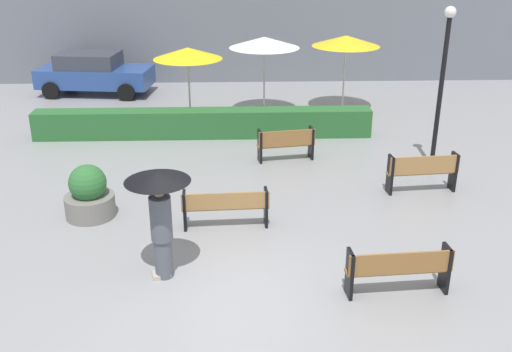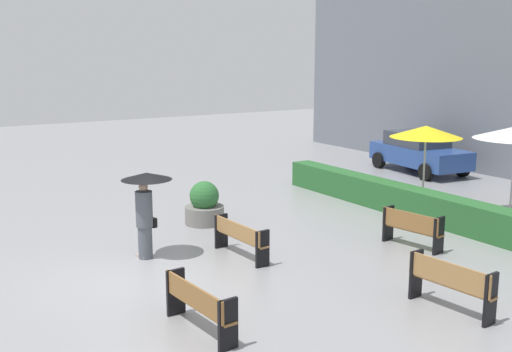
{
  "view_description": "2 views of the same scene",
  "coord_description": "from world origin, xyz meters",
  "px_view_note": "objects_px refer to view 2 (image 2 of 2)",
  "views": [
    {
      "loc": [
        0.4,
        -8.49,
        5.69
      ],
      "look_at": [
        0.8,
        3.15,
        0.85
      ],
      "focal_mm": 40.99,
      "sensor_mm": 36.0,
      "label": 1
    },
    {
      "loc": [
        11.7,
        -4.43,
        4.56
      ],
      "look_at": [
        -1.5,
        3.91,
        1.46
      ],
      "focal_mm": 43.08,
      "sensor_mm": 36.0,
      "label": 2
    }
  ],
  "objects_px": {
    "bench_mid_center": "(240,236)",
    "planter_pot": "(204,206)",
    "pedestrian_with_umbrella": "(146,199)",
    "bench_back_row": "(412,227)",
    "parked_car": "(419,151)",
    "bench_near_right": "(198,303)",
    "patio_umbrella_yellow": "(426,132)",
    "bench_far_right": "(450,282)"
  },
  "relations": [
    {
      "from": "bench_back_row",
      "to": "parked_car",
      "type": "relative_size",
      "value": 0.36
    },
    {
      "from": "bench_mid_center",
      "to": "patio_umbrella_yellow",
      "type": "distance_m",
      "value": 7.59
    },
    {
      "from": "bench_near_right",
      "to": "patio_umbrella_yellow",
      "type": "height_order",
      "value": "patio_umbrella_yellow"
    },
    {
      "from": "planter_pot",
      "to": "patio_umbrella_yellow",
      "type": "xyz_separation_m",
      "value": [
        1.71,
        6.64,
        1.77
      ]
    },
    {
      "from": "bench_mid_center",
      "to": "planter_pot",
      "type": "relative_size",
      "value": 1.54
    },
    {
      "from": "patio_umbrella_yellow",
      "to": "parked_car",
      "type": "relative_size",
      "value": 0.56
    },
    {
      "from": "bench_mid_center",
      "to": "planter_pot",
      "type": "xyz_separation_m",
      "value": [
        -2.94,
        0.64,
        0.0
      ]
    },
    {
      "from": "bench_near_right",
      "to": "bench_mid_center",
      "type": "bearing_deg",
      "value": 139.07
    },
    {
      "from": "bench_mid_center",
      "to": "pedestrian_with_umbrella",
      "type": "bearing_deg",
      "value": -121.27
    },
    {
      "from": "patio_umbrella_yellow",
      "to": "parked_car",
      "type": "distance_m",
      "value": 5.76
    },
    {
      "from": "planter_pot",
      "to": "parked_car",
      "type": "distance_m",
      "value": 10.84
    },
    {
      "from": "bench_near_right",
      "to": "parked_car",
      "type": "distance_m",
      "value": 16.0
    },
    {
      "from": "patio_umbrella_yellow",
      "to": "parked_car",
      "type": "bearing_deg",
      "value": 134.55
    },
    {
      "from": "bench_far_right",
      "to": "patio_umbrella_yellow",
      "type": "relative_size",
      "value": 0.69
    },
    {
      "from": "bench_near_right",
      "to": "bench_back_row",
      "type": "relative_size",
      "value": 1.14
    },
    {
      "from": "bench_mid_center",
      "to": "pedestrian_with_umbrella",
      "type": "xyz_separation_m",
      "value": [
        -1.09,
        -1.8,
        0.87
      ]
    },
    {
      "from": "bench_back_row",
      "to": "patio_umbrella_yellow",
      "type": "distance_m",
      "value": 4.76
    },
    {
      "from": "bench_far_right",
      "to": "patio_umbrella_yellow",
      "type": "bearing_deg",
      "value": 136.09
    },
    {
      "from": "bench_mid_center",
      "to": "bench_back_row",
      "type": "height_order",
      "value": "bench_back_row"
    },
    {
      "from": "pedestrian_with_umbrella",
      "to": "patio_umbrella_yellow",
      "type": "bearing_deg",
      "value": 90.89
    },
    {
      "from": "bench_mid_center",
      "to": "bench_far_right",
      "type": "distance_m",
      "value": 4.9
    },
    {
      "from": "bench_near_right",
      "to": "bench_mid_center",
      "type": "distance_m",
      "value": 3.9
    },
    {
      "from": "bench_near_right",
      "to": "bench_mid_center",
      "type": "relative_size",
      "value": 0.99
    },
    {
      "from": "bench_near_right",
      "to": "patio_umbrella_yellow",
      "type": "distance_m",
      "value": 10.83
    },
    {
      "from": "bench_near_right",
      "to": "bench_back_row",
      "type": "bearing_deg",
      "value": 102.05
    },
    {
      "from": "bench_far_right",
      "to": "pedestrian_with_umbrella",
      "type": "height_order",
      "value": "pedestrian_with_umbrella"
    },
    {
      "from": "bench_back_row",
      "to": "pedestrian_with_umbrella",
      "type": "bearing_deg",
      "value": -115.23
    },
    {
      "from": "bench_near_right",
      "to": "parked_car",
      "type": "relative_size",
      "value": 0.41
    },
    {
      "from": "bench_near_right",
      "to": "bench_far_right",
      "type": "height_order",
      "value": "bench_far_right"
    },
    {
      "from": "bench_near_right",
      "to": "pedestrian_with_umbrella",
      "type": "height_order",
      "value": "pedestrian_with_umbrella"
    },
    {
      "from": "bench_mid_center",
      "to": "patio_umbrella_yellow",
      "type": "xyz_separation_m",
      "value": [
        -1.23,
        7.28,
        1.77
      ]
    },
    {
      "from": "bench_far_right",
      "to": "bench_near_right",
      "type": "bearing_deg",
      "value": -111.66
    },
    {
      "from": "bench_back_row",
      "to": "parked_car",
      "type": "height_order",
      "value": "parked_car"
    },
    {
      "from": "bench_mid_center",
      "to": "bench_near_right",
      "type": "bearing_deg",
      "value": -40.93
    },
    {
      "from": "planter_pot",
      "to": "bench_far_right",
      "type": "bearing_deg",
      "value": 7.64
    },
    {
      "from": "bench_back_row",
      "to": "bench_far_right",
      "type": "bearing_deg",
      "value": -36.02
    },
    {
      "from": "bench_mid_center",
      "to": "patio_umbrella_yellow",
      "type": "height_order",
      "value": "patio_umbrella_yellow"
    },
    {
      "from": "bench_back_row",
      "to": "patio_umbrella_yellow",
      "type": "xyz_separation_m",
      "value": [
        -2.81,
        3.42,
        1.76
      ]
    },
    {
      "from": "pedestrian_with_umbrella",
      "to": "parked_car",
      "type": "xyz_separation_m",
      "value": [
        -4.05,
        13.05,
        -0.55
      ]
    },
    {
      "from": "bench_back_row",
      "to": "pedestrian_with_umbrella",
      "type": "distance_m",
      "value": 6.31
    },
    {
      "from": "planter_pot",
      "to": "pedestrian_with_umbrella",
      "type": "bearing_deg",
      "value": -52.75
    },
    {
      "from": "bench_near_right",
      "to": "planter_pot",
      "type": "relative_size",
      "value": 1.53
    }
  ]
}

